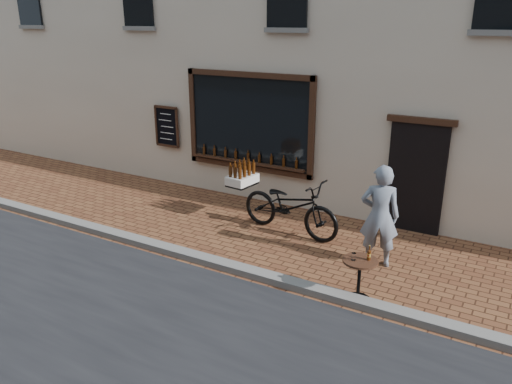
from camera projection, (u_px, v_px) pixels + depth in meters
The scene contains 5 objects.
ground at pixel (242, 280), 8.23m from camera, with size 90.00×90.00×0.00m, color brown.
kerb at pixel (248, 272), 8.37m from camera, with size 90.00×0.25×0.12m, color slate.
cargo_bicycle at pixel (288, 205), 9.88m from camera, with size 2.58×1.02×1.23m.
bistro_table at pixel (360, 272), 7.48m from camera, with size 0.53×0.53×0.92m.
pedestrian at pixel (380, 216), 8.47m from camera, with size 0.66×0.43×1.81m, color slate.
Camera 1 is at (3.83, -6.21, 4.08)m, focal length 35.00 mm.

